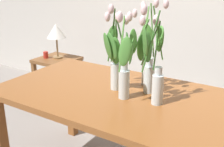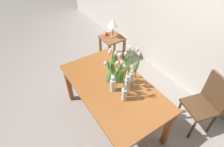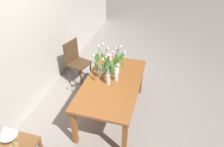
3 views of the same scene
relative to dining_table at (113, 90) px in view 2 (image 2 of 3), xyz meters
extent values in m
plane|color=gray|center=(0.00, 0.00, -0.65)|extent=(18.00, 18.00, 0.00)
cube|color=beige|center=(0.00, 1.53, 0.70)|extent=(9.00, 0.10, 2.70)
cube|color=brown|center=(0.00, 0.00, 0.07)|extent=(1.60, 0.90, 0.04)
cube|color=brown|center=(-0.74, -0.39, -0.30)|extent=(0.07, 0.07, 0.70)
cube|color=brown|center=(-0.74, 0.39, -0.30)|extent=(0.07, 0.07, 0.70)
cube|color=brown|center=(0.74, 0.39, -0.30)|extent=(0.07, 0.07, 0.70)
cylinder|color=silver|center=(0.28, -0.02, 0.18)|extent=(0.07, 0.07, 0.18)
cylinder|color=silver|center=(0.28, -0.02, 0.30)|extent=(0.04, 0.04, 0.05)
cylinder|color=silver|center=(0.28, -0.02, 0.15)|extent=(0.06, 0.06, 0.11)
cylinder|color=#3D752D|center=(0.24, -0.05, 0.47)|extent=(0.07, 0.07, 0.35)
ellipsoid|color=silver|center=(0.21, -0.08, 0.64)|extent=(0.04, 0.04, 0.06)
ellipsoid|color=#427F33|center=(0.23, -0.10, 0.48)|extent=(0.07, 0.11, 0.18)
cylinder|color=#3D752D|center=(0.21, 0.00, 0.43)|extent=(0.12, 0.05, 0.26)
ellipsoid|color=silver|center=(0.15, 0.02, 0.57)|extent=(0.04, 0.04, 0.06)
ellipsoid|color=#427F33|center=(0.16, -0.01, 0.42)|extent=(0.05, 0.11, 0.18)
cylinder|color=#3D752D|center=(0.25, -0.01, 0.44)|extent=(0.04, 0.02, 0.29)
ellipsoid|color=silver|center=(0.24, 0.00, 0.58)|extent=(0.04, 0.04, 0.06)
ellipsoid|color=#427F33|center=(0.21, -0.02, 0.43)|extent=(0.06, 0.10, 0.18)
cylinder|color=silver|center=(-0.05, 0.05, 0.18)|extent=(0.07, 0.07, 0.18)
cylinder|color=silver|center=(-0.05, 0.05, 0.30)|extent=(0.04, 0.04, 0.05)
cylinder|color=silver|center=(-0.05, 0.05, 0.15)|extent=(0.06, 0.06, 0.11)
cylinder|color=#3D752D|center=(-0.07, 0.09, 0.42)|extent=(0.04, 0.07, 0.26)
ellipsoid|color=silver|center=(-0.09, 0.12, 0.56)|extent=(0.04, 0.04, 0.06)
ellipsoid|color=#427F33|center=(-0.12, 0.11, 0.42)|extent=(0.10, 0.06, 0.18)
cylinder|color=#3D752D|center=(-0.07, 0.02, 0.43)|extent=(0.03, 0.05, 0.28)
ellipsoid|color=silver|center=(-0.08, 0.00, 0.58)|extent=(0.04, 0.04, 0.06)
ellipsoid|color=#427F33|center=(-0.06, -0.03, 0.40)|extent=(0.11, 0.07, 0.18)
cylinder|color=#3D752D|center=(-0.06, 0.03, 0.46)|extent=(0.02, 0.04, 0.33)
ellipsoid|color=silver|center=(-0.06, 0.01, 0.62)|extent=(0.04, 0.04, 0.06)
ellipsoid|color=#427F33|center=(-0.04, -0.02, 0.40)|extent=(0.11, 0.04, 0.18)
cylinder|color=#3D752D|center=(-0.02, 0.08, 0.42)|extent=(0.06, 0.05, 0.26)
ellipsoid|color=silver|center=(0.00, 0.09, 0.55)|extent=(0.04, 0.04, 0.06)
ellipsoid|color=#427F33|center=(0.00, 0.12, 0.39)|extent=(0.07, 0.12, 0.18)
cylinder|color=silver|center=(0.09, 0.24, 0.18)|extent=(0.07, 0.07, 0.18)
cylinder|color=silver|center=(0.09, 0.24, 0.30)|extent=(0.04, 0.04, 0.05)
cylinder|color=silver|center=(0.09, 0.24, 0.15)|extent=(0.06, 0.06, 0.11)
cylinder|color=#56933D|center=(0.02, 0.26, 0.43)|extent=(0.12, 0.05, 0.26)
ellipsoid|color=silver|center=(-0.04, 0.28, 0.57)|extent=(0.04, 0.04, 0.06)
ellipsoid|color=#4C8E38|center=(-0.03, 0.25, 0.38)|extent=(0.07, 0.10, 0.18)
cylinder|color=#56933D|center=(0.10, 0.16, 0.47)|extent=(0.03, 0.13, 0.33)
ellipsoid|color=silver|center=(0.11, 0.10, 0.64)|extent=(0.04, 0.04, 0.06)
ellipsoid|color=#4C8E38|center=(0.14, 0.13, 0.45)|extent=(0.08, 0.06, 0.17)
cylinder|color=#56933D|center=(0.11, 0.25, 0.47)|extent=(0.04, 0.03, 0.36)
ellipsoid|color=silver|center=(0.12, 0.26, 0.65)|extent=(0.04, 0.04, 0.06)
ellipsoid|color=#4C8E38|center=(0.13, 0.29, 0.43)|extent=(0.06, 0.08, 0.18)
cylinder|color=silver|center=(0.16, 0.12, 0.18)|extent=(0.07, 0.07, 0.18)
cylinder|color=silver|center=(0.16, 0.12, 0.30)|extent=(0.04, 0.04, 0.05)
cylinder|color=silver|center=(0.16, 0.12, 0.15)|extent=(0.06, 0.06, 0.11)
cylinder|color=#478433|center=(0.09, 0.09, 0.43)|extent=(0.12, 0.05, 0.27)
ellipsoid|color=silver|center=(0.03, 0.07, 0.58)|extent=(0.04, 0.04, 0.06)
ellipsoid|color=#4C8E38|center=(0.06, 0.05, 0.37)|extent=(0.05, 0.09, 0.18)
cylinder|color=#478433|center=(0.19, 0.17, 0.47)|extent=(0.05, 0.09, 0.35)
ellipsoid|color=silver|center=(0.21, 0.21, 0.65)|extent=(0.04, 0.04, 0.06)
ellipsoid|color=#4C8E38|center=(0.18, 0.22, 0.43)|extent=(0.07, 0.07, 0.17)
cylinder|color=silver|center=(0.07, -0.05, 0.18)|extent=(0.07, 0.07, 0.18)
cylinder|color=silver|center=(0.07, -0.05, 0.30)|extent=(0.04, 0.04, 0.05)
cylinder|color=silver|center=(0.07, -0.05, 0.15)|extent=(0.06, 0.06, 0.11)
cylinder|color=#56933D|center=(0.09, -0.11, 0.45)|extent=(0.04, 0.11, 0.30)
ellipsoid|color=silver|center=(0.10, -0.17, 0.61)|extent=(0.04, 0.04, 0.06)
ellipsoid|color=#4C8E38|center=(0.13, -0.14, 0.42)|extent=(0.09, 0.06, 0.18)
cylinder|color=#56933D|center=(0.02, 0.01, 0.44)|extent=(0.09, 0.10, 0.27)
ellipsoid|color=silver|center=(-0.03, 0.05, 0.58)|extent=(0.04, 0.04, 0.06)
ellipsoid|color=#4C8E38|center=(-0.03, 0.02, 0.37)|extent=(0.09, 0.08, 0.17)
cube|color=#4C331E|center=(0.78, 0.95, -0.20)|extent=(0.49, 0.49, 0.04)
cylinder|color=#4C331E|center=(0.90, 0.74, -0.43)|extent=(0.04, 0.04, 0.43)
cylinder|color=#4C331E|center=(0.57, 0.83, -0.43)|extent=(0.04, 0.04, 0.43)
cylinder|color=#4C331E|center=(0.99, 1.07, -0.43)|extent=(0.04, 0.04, 0.43)
cylinder|color=#4C331E|center=(0.66, 1.16, -0.43)|extent=(0.04, 0.04, 0.43)
cube|color=#4C331E|center=(0.83, 1.12, 0.05)|extent=(0.39, 0.14, 0.46)
cube|color=brown|center=(-1.36, 0.88, -0.12)|extent=(0.44, 0.44, 0.04)
cube|color=brown|center=(-1.55, 0.69, -0.39)|extent=(0.04, 0.04, 0.51)
cube|color=brown|center=(-1.17, 0.69, -0.39)|extent=(0.04, 0.04, 0.51)
cube|color=brown|center=(-1.55, 1.07, -0.39)|extent=(0.04, 0.04, 0.51)
cube|color=brown|center=(-1.17, 1.07, -0.39)|extent=(0.04, 0.04, 0.51)
cylinder|color=olive|center=(-1.36, 0.90, -0.09)|extent=(0.12, 0.12, 0.02)
cylinder|color=olive|center=(-1.36, 0.90, 0.03)|extent=(0.02, 0.02, 0.22)
cone|color=silver|center=(-1.36, 0.90, 0.22)|extent=(0.22, 0.22, 0.16)
cylinder|color=#B72D23|center=(-1.47, 0.82, -0.06)|extent=(0.06, 0.06, 0.07)
camera|label=1|loc=(0.87, -1.46, 0.82)|focal=45.42mm
camera|label=2|loc=(1.39, -0.92, 1.78)|focal=28.16mm
camera|label=3|loc=(-2.47, -0.69, 2.12)|focal=31.97mm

